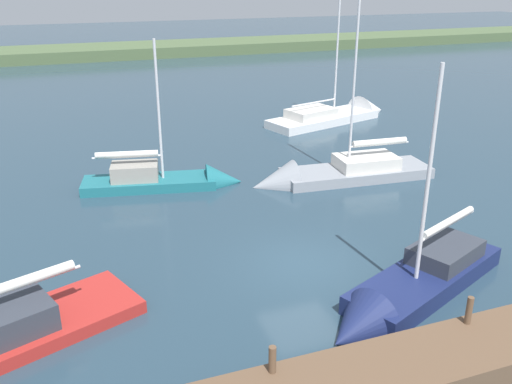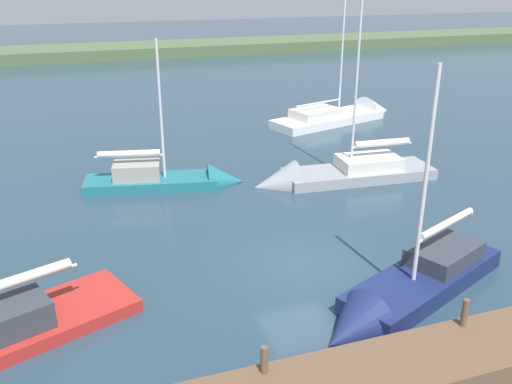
# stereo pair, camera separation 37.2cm
# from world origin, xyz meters

# --- Properties ---
(ground_plane) EXTENTS (200.00, 200.00, 0.00)m
(ground_plane) POSITION_xyz_m (0.00, 0.00, 0.00)
(ground_plane) COLOR #263D4C
(far_shoreline) EXTENTS (180.00, 8.00, 2.40)m
(far_shoreline) POSITION_xyz_m (0.00, -51.94, 0.00)
(far_shoreline) COLOR #4C603D
(far_shoreline) RESTS_ON ground_plane
(dock_pier) EXTENTS (21.50, 1.97, 0.64)m
(dock_pier) POSITION_xyz_m (0.00, 5.97, 0.32)
(dock_pier) COLOR brown
(dock_pier) RESTS_ON ground_plane
(mooring_post_near) EXTENTS (0.17, 0.17, 0.68)m
(mooring_post_near) POSITION_xyz_m (3.23, 5.28, 0.98)
(mooring_post_near) COLOR brown
(mooring_post_near) RESTS_ON dock_pier
(mooring_post_far) EXTENTS (0.16, 0.16, 0.77)m
(mooring_post_far) POSITION_xyz_m (-2.15, 5.28, 1.03)
(mooring_post_far) COLOR brown
(mooring_post_far) RESTS_ON dock_pier
(sailboat_mid_channel) EXTENTS (9.71, 4.98, 10.00)m
(sailboat_mid_channel) POSITION_xyz_m (-10.55, -16.91, 0.17)
(sailboat_mid_channel) COLOR white
(sailboat_mid_channel) RESTS_ON ground_plane
(sailboat_behind_pier) EXTENTS (7.29, 3.16, 7.31)m
(sailboat_behind_pier) POSITION_xyz_m (2.53, -8.59, 0.20)
(sailboat_behind_pier) COLOR #1E6B75
(sailboat_behind_pier) RESTS_ON ground_plane
(sailboat_inner_slip) EXTENTS (7.54, 4.60, 7.67)m
(sailboat_inner_slip) POSITION_xyz_m (-2.03, 2.97, 0.23)
(sailboat_inner_slip) COLOR navy
(sailboat_inner_slip) RESTS_ON ground_plane
(sailboat_outer_mooring) EXTENTS (8.69, 2.85, 10.69)m
(sailboat_outer_mooring) POSITION_xyz_m (-4.41, -6.80, 0.14)
(sailboat_outer_mooring) COLOR gray
(sailboat_outer_mooring) RESTS_ON ground_plane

